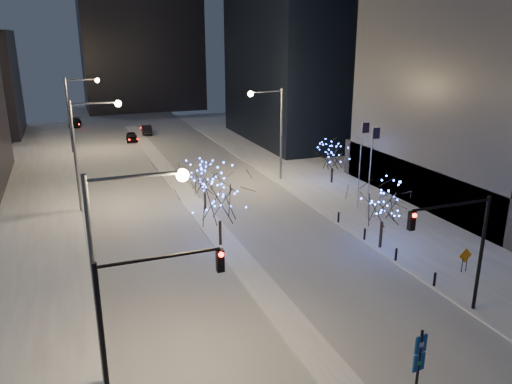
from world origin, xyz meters
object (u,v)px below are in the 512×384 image
car_near (132,137)px  car_mid (146,130)px  street_lamp_w_mid (86,140)px  holiday_tree_median_far (204,179)px  traffic_signal_west (140,307)px  traffic_signal_east (462,238)px  street_lamp_w_far (76,105)px  street_lamp_w_near (118,251)px  street_lamp_east (274,122)px  car_far (75,123)px  construction_sign (465,258)px  wayfinding_sign (419,358)px  holiday_tree_plaza_far (333,156)px  holiday_tree_plaza_near (384,202)px  holiday_tree_median_near (219,197)px

car_near → car_mid: (3.00, 5.11, 0.05)m
street_lamp_w_mid → holiday_tree_median_far: size_ratio=2.05×
traffic_signal_west → traffic_signal_east: same height
street_lamp_w_far → traffic_signal_east: bearing=-70.7°
street_lamp_w_near → car_near: bearing=82.3°
car_mid → street_lamp_east: bearing=109.4°
car_far → construction_sign: construction_sign is taller
street_lamp_east → traffic_signal_east: (-1.14, -29.00, -1.69)m
car_mid → street_lamp_w_near: bearing=84.7°
traffic_signal_east → wayfinding_sign: (-6.41, -4.97, -2.59)m
street_lamp_east → construction_sign: (3.29, -25.11, -5.28)m
car_far → holiday_tree_plaza_far: (24.57, -46.85, 2.40)m
holiday_tree_plaza_near → holiday_tree_median_far: bearing=128.3°
holiday_tree_median_far → holiday_tree_plaza_near: 16.14m
car_mid → holiday_tree_plaza_far: (14.07, -35.47, 2.34)m
car_near → construction_sign: size_ratio=2.37×
street_lamp_w_near → traffic_signal_east: size_ratio=1.43×
holiday_tree_plaza_far → holiday_tree_median_far: bearing=-165.9°
car_near → holiday_tree_median_far: bearing=-82.3°
street_lamp_w_near → holiday_tree_plaza_far: 35.01m
holiday_tree_median_far → traffic_signal_west: bearing=-111.2°
traffic_signal_east → construction_sign: 6.90m
holiday_tree_median_near → holiday_tree_plaza_far: (16.07, 11.71, -0.87)m
holiday_tree_median_far → car_near: bearing=93.4°
street_lamp_w_near → wayfinding_sign: bearing=-27.5°
holiday_tree_median_far → street_lamp_w_near: bearing=-114.2°
street_lamp_w_far → holiday_tree_plaza_far: (24.50, -25.23, -3.42)m
car_mid → holiday_tree_plaza_near: size_ratio=0.82×
car_mid → car_far: bearing=-42.8°
wayfinding_sign → street_lamp_w_far: bearing=93.9°
street_lamp_w_far → holiday_tree_plaza_near: bearing=-65.0°
street_lamp_w_near → car_mid: (10.44, 60.24, -5.77)m
street_lamp_w_mid → traffic_signal_west: size_ratio=1.43×
car_near → car_mid: bearing=63.9°
holiday_tree_median_near → holiday_tree_plaza_near: size_ratio=1.12×
holiday_tree_median_far → holiday_tree_plaza_far: size_ratio=1.07×
street_lamp_w_mid → holiday_tree_median_near: size_ratio=1.64×
traffic_signal_west → construction_sign: size_ratio=4.12×
street_lamp_w_near → holiday_tree_plaza_near: bearing=23.2°
car_near → holiday_tree_plaza_far: holiday_tree_plaza_far is taller
car_mid → car_far: (-10.50, 11.38, -0.05)m
street_lamp_east → car_near: size_ratio=2.48×
street_lamp_east → holiday_tree_plaza_near: street_lamp_east is taller
traffic_signal_west → holiday_tree_plaza_far: bearing=48.1°
car_near → holiday_tree_median_far: (2.00, -34.13, 2.44)m
street_lamp_w_mid → car_near: street_lamp_w_mid is taller
street_lamp_east → holiday_tree_plaza_near: bearing=-88.8°
holiday_tree_median_near → wayfinding_sign: holiday_tree_median_near is taller
street_lamp_w_near → wayfinding_sign: street_lamp_w_near is taller
street_lamp_w_mid → traffic_signal_east: 31.60m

